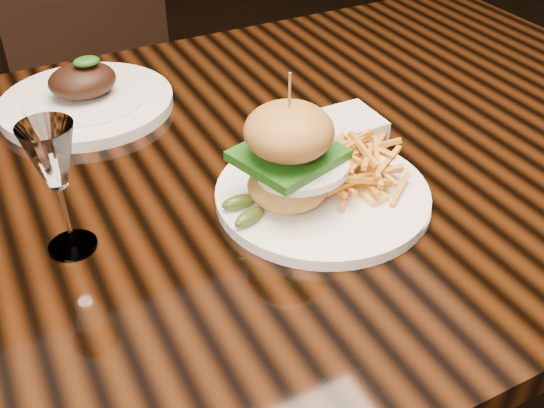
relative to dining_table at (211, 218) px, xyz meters
name	(u,v)px	position (x,y,z in m)	size (l,w,h in m)	color
dining_table	(211,218)	(0.00, 0.00, 0.00)	(1.60, 0.90, 0.75)	black
burger_plate	(318,170)	(0.10, -0.12, 0.12)	(0.27, 0.27, 0.19)	white
side_saucer	(367,207)	(0.14, -0.17, 0.08)	(0.16, 0.16, 0.02)	white
ramekin	(348,129)	(0.21, -0.02, 0.10)	(0.08, 0.08, 0.04)	white
wine_glass	(52,162)	(-0.20, -0.07, 0.19)	(0.06, 0.06, 0.16)	white
far_dish	(86,99)	(-0.10, 0.26, 0.09)	(0.27, 0.27, 0.09)	white
chair_far	(111,62)	(0.09, 0.89, -0.13)	(0.55, 0.55, 0.95)	black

